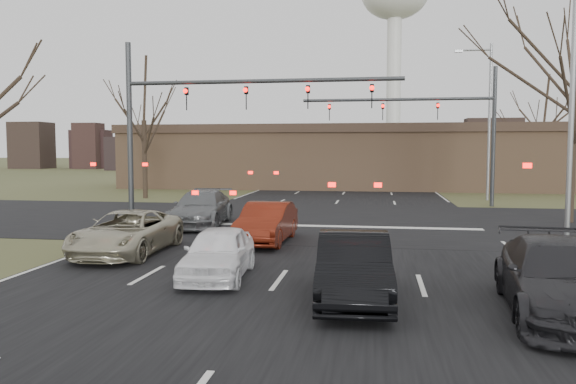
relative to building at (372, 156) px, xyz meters
name	(u,v)px	position (x,y,z in m)	size (l,w,h in m)	color
ground	(253,316)	(-2.00, -38.00, -2.67)	(360.00, 360.00, 0.00)	#444927
road_main	(357,175)	(-2.00, 22.00, -2.66)	(14.00, 300.00, 0.02)	black
road_cross	(324,220)	(-2.00, -23.00, -2.65)	(200.00, 14.00, 0.02)	black
building	(372,156)	(0.00, 0.00, 0.00)	(42.40, 10.40, 5.30)	#8E6A4C
water_tower	(395,5)	(4.00, 82.00, 32.80)	(15.00, 15.00, 44.50)	silver
mast_arm_near	(200,108)	(-7.23, -25.00, 2.41)	(12.12, 0.24, 8.00)	#383A3D
mast_arm_far	(443,119)	(4.18, -15.00, 2.35)	(11.12, 0.24, 8.00)	#383A3D
streetlight_right_near	(567,83)	(6.82, -28.00, 2.92)	(2.34, 0.25, 10.00)	gray
streetlight_right_far	(487,113)	(7.32, -11.00, 2.92)	(2.34, 0.25, 10.00)	gray
tree_left_far	(143,88)	(-15.00, -13.00, 4.68)	(5.70, 5.70, 9.50)	black
tree_right_far	(544,101)	(13.00, -3.00, 4.29)	(5.40, 5.40, 9.00)	black
car_silver_suv	(127,233)	(-7.35, -32.23, -1.98)	(2.27, 4.92, 1.37)	#ACA68B
car_white_sedan	(218,253)	(-3.61, -34.90, -2.01)	(1.55, 3.86, 1.31)	white
car_black_hatch	(354,267)	(-0.07, -36.53, -1.93)	(1.55, 4.44, 1.46)	black
car_charcoal_sedan	(560,279)	(4.02, -37.06, -1.91)	(2.11, 5.18, 1.50)	black
car_grey_ahead	(201,208)	(-7.08, -25.50, -1.91)	(2.11, 5.19, 1.51)	slate
car_red_ahead	(267,223)	(-3.42, -29.40, -1.95)	(1.51, 4.32, 1.42)	#631B0E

